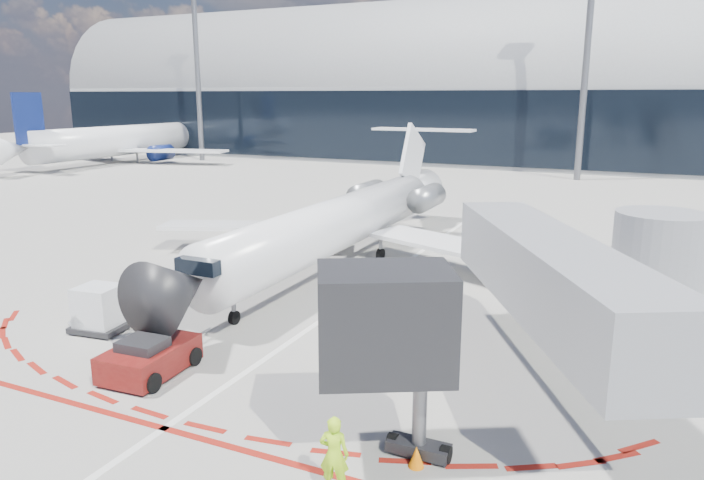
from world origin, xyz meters
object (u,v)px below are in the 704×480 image
at_px(regional_jet, 346,220).
at_px(uld_container, 99,309).
at_px(pushback_tug, 150,357).
at_px(ramp_worker, 334,455).

relative_size(regional_jet, uld_container, 13.64).
height_order(pushback_tug, uld_container, uld_container).
xyz_separation_m(pushback_tug, ramp_worker, (8.25, -3.10, 0.37)).
xyz_separation_m(pushback_tug, uld_container, (-4.42, 2.16, 0.32)).
distance_m(pushback_tug, ramp_worker, 8.82).
xyz_separation_m(regional_jet, pushback_tug, (0.16, -15.30, -1.82)).
bearing_deg(ramp_worker, uld_container, -35.40).
xyz_separation_m(regional_jet, ramp_worker, (8.41, -18.40, -1.44)).
relative_size(regional_jet, ramp_worker, 15.13).
bearing_deg(regional_jet, ramp_worker, -65.43).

